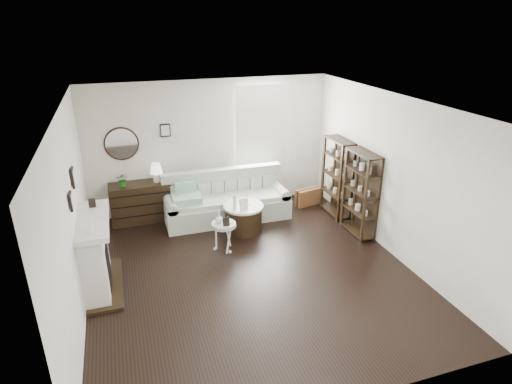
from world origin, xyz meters
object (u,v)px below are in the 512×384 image
object	(u,v)px
drum_table	(244,218)
pedestal_table	(224,225)
sofa	(226,203)
dresser	(141,202)

from	to	relation	value
drum_table	pedestal_table	size ratio (longest dim) A/B	1.46
sofa	pedestal_table	world-z (taller)	sofa
drum_table	pedestal_table	xyz separation A→B (m)	(-0.53, -0.59, 0.21)
dresser	pedestal_table	bearing A→B (deg)	-52.51
drum_table	dresser	bearing A→B (deg)	149.43
drum_table	pedestal_table	bearing A→B (deg)	-132.00
dresser	pedestal_table	distance (m)	2.10
sofa	pedestal_table	bearing A→B (deg)	-106.05
sofa	pedestal_table	xyz separation A→B (m)	(-0.37, -1.27, 0.16)
dresser	drum_table	distance (m)	2.11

